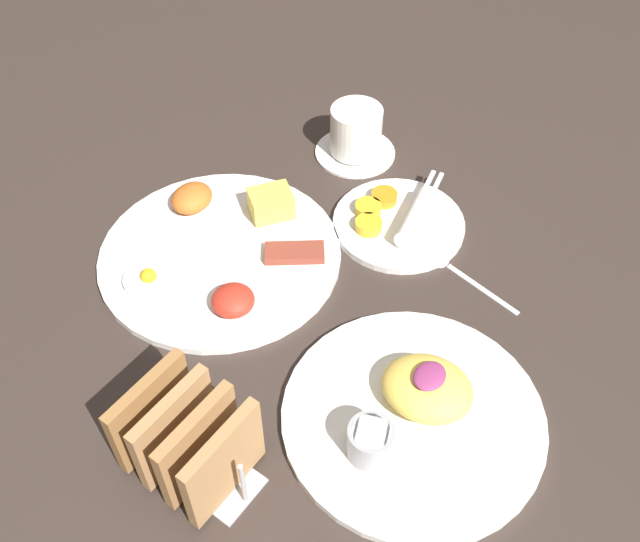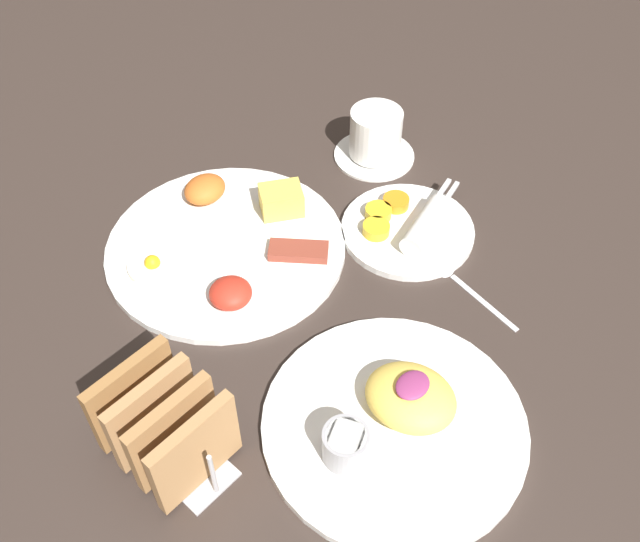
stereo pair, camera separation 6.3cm
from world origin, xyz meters
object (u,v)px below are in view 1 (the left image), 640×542
plate_breakfast (222,250)px  plate_foreground (414,411)px  plate_condiments (399,221)px  toast_rack (188,439)px  coffee_cup (356,134)px

plate_breakfast → plate_foreground: 0.33m
plate_condiments → plate_foreground: 0.30m
toast_rack → coffee_cup: size_ratio=1.23×
plate_breakfast → plate_condiments: plate_breakfast is taller
toast_rack → plate_breakfast: bearing=35.8°
plate_condiments → toast_rack: toast_rack is taller
plate_foreground → coffee_cup: bearing=42.1°
plate_breakfast → coffee_cup: (0.28, -0.02, 0.03)m
plate_condiments → toast_rack: size_ratio=1.30×
plate_condiments → plate_foreground: plate_foreground is taller
plate_condiments → plate_foreground: size_ratio=0.68×
toast_rack → plate_foreground: bearing=-40.8°
plate_breakfast → toast_rack: 0.30m
plate_condiments → toast_rack: bearing=-177.9°
plate_condiments → toast_rack: (-0.42, -0.02, 0.04)m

